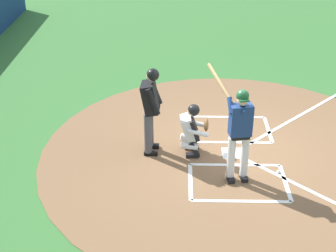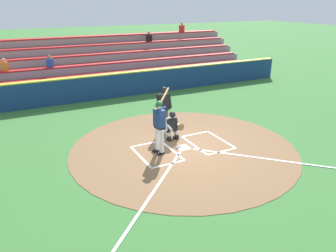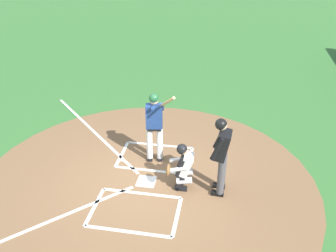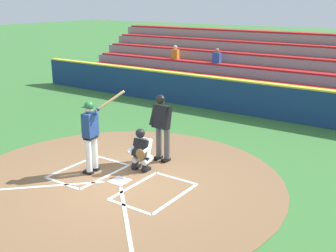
{
  "view_description": "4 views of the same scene",
  "coord_description": "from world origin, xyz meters",
  "px_view_note": "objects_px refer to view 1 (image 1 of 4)",
  "views": [
    {
      "loc": [
        8.95,
        -1.16,
        5.47
      ],
      "look_at": [
        0.41,
        -1.34,
        0.86
      ],
      "focal_mm": 53.66,
      "sensor_mm": 36.0,
      "label": 1
    },
    {
      "loc": [
        5.34,
        9.28,
        4.94
      ],
      "look_at": [
        0.44,
        -0.33,
        0.81
      ],
      "focal_mm": 35.1,
      "sensor_mm": 36.0,
      "label": 2
    },
    {
      "loc": [
        -6.86,
        -1.74,
        5.41
      ],
      "look_at": [
        0.48,
        -0.44,
        1.3
      ],
      "focal_mm": 39.72,
      "sensor_mm": 36.0,
      "label": 3
    },
    {
      "loc": [
        -6.29,
        7.01,
        4.25
      ],
      "look_at": [
        -0.5,
        -1.36,
        1.16
      ],
      "focal_mm": 44.69,
      "sensor_mm": 36.0,
      "label": 4
    }
  ],
  "objects_px": {
    "plate_umpire": "(151,105)",
    "baseball": "(278,172)",
    "batter": "(239,129)",
    "catcher": "(192,128)"
  },
  "relations": [
    {
      "from": "plate_umpire",
      "to": "batter",
      "type": "bearing_deg",
      "value": 59.76
    },
    {
      "from": "catcher",
      "to": "baseball",
      "type": "bearing_deg",
      "value": 66.51
    },
    {
      "from": "batter",
      "to": "baseball",
      "type": "xyz_separation_m",
      "value": [
        -0.2,
        0.86,
        -1.06
      ]
    },
    {
      "from": "batter",
      "to": "catcher",
      "type": "xyz_separation_m",
      "value": [
        -0.93,
        -0.82,
        -0.51
      ]
    },
    {
      "from": "batter",
      "to": "plate_umpire",
      "type": "relative_size",
      "value": 1.14
    },
    {
      "from": "catcher",
      "to": "plate_umpire",
      "type": "relative_size",
      "value": 0.61
    },
    {
      "from": "baseball",
      "to": "batter",
      "type": "bearing_deg",
      "value": -76.69
    },
    {
      "from": "catcher",
      "to": "baseball",
      "type": "distance_m",
      "value": 1.91
    },
    {
      "from": "plate_umpire",
      "to": "baseball",
      "type": "relative_size",
      "value": 25.2
    },
    {
      "from": "catcher",
      "to": "baseball",
      "type": "height_order",
      "value": "catcher"
    }
  ]
}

